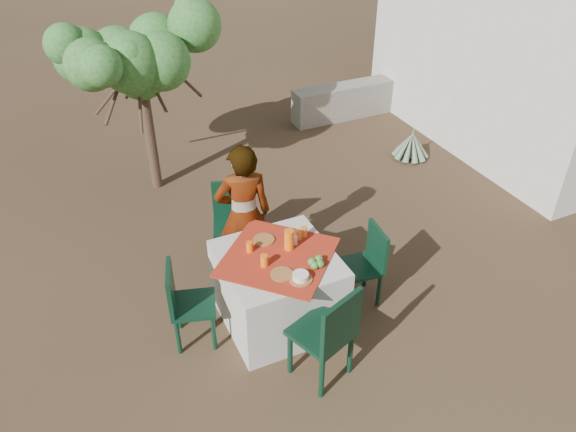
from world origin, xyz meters
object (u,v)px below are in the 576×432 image
object	(u,v)px
table	(278,288)
juice_pitcher	(289,240)
chair_near	(329,333)
guesthouse	(549,34)
chair_far	(232,217)
chair_left	(185,301)
person	(244,215)
agave	(411,146)
chair_right	(367,261)
shrub_tree	(144,64)

from	to	relation	value
table	juice_pitcher	size ratio (longest dim) A/B	6.51
chair_near	table	bearing A→B (deg)	-104.61
guesthouse	chair_far	bearing A→B (deg)	-168.85
juice_pitcher	chair_left	bearing A→B (deg)	178.39
table	chair_near	distance (m)	0.86
chair_near	chair_left	bearing A→B (deg)	-64.60
chair_left	person	distance (m)	1.08
chair_left	agave	bearing A→B (deg)	-45.84
chair_right	agave	bearing A→B (deg)	142.08
chair_near	juice_pitcher	world-z (taller)	chair_near
chair_far	shrub_tree	xyz separation A→B (m)	(-0.37, 1.85, 1.16)
person	agave	size ratio (longest dim) A/B	2.78
shrub_tree	chair_left	bearing A→B (deg)	-99.11
chair_near	guesthouse	xyz separation A→B (m)	(5.20, 3.04, 0.96)
agave	chair_right	bearing A→B (deg)	-133.61
table	chair_far	size ratio (longest dim) A/B	1.50
guesthouse	person	bearing A→B (deg)	-164.57
table	chair_right	distance (m)	0.91
shrub_tree	table	bearing A→B (deg)	-82.27
shrub_tree	agave	distance (m)	3.85
shrub_tree	juice_pitcher	world-z (taller)	shrub_tree
chair_left	chair_right	size ratio (longest dim) A/B	1.02
chair_right	agave	xyz separation A→B (m)	(2.16, 2.27, -0.27)
chair_far	chair_left	bearing A→B (deg)	-109.22
chair_near	chair_far	bearing A→B (deg)	-106.83
table	chair_far	bearing A→B (deg)	91.88
chair_near	chair_right	size ratio (longest dim) A/B	1.18
chair_near	chair_right	bearing A→B (deg)	-158.10
guesthouse	juice_pitcher	xyz separation A→B (m)	(-5.15, -2.13, -0.64)
chair_near	chair_left	size ratio (longest dim) A/B	1.15
person	chair_near	bearing A→B (deg)	104.94
guesthouse	chair_near	bearing A→B (deg)	-149.72
person	chair_far	bearing A→B (deg)	-81.64
agave	juice_pitcher	bearing A→B (deg)	-144.19
table	chair_right	world-z (taller)	chair_right
table	chair_near	xyz separation A→B (m)	(0.08, -0.84, 0.16)
juice_pitcher	shrub_tree	bearing A→B (deg)	100.58
table	chair_right	xyz separation A→B (m)	(0.91, -0.10, 0.08)
agave	chair_near	bearing A→B (deg)	-134.69
juice_pitcher	person	bearing A→B (deg)	106.16
shrub_tree	chair_near	bearing A→B (deg)	-82.71
chair_right	person	xyz separation A→B (m)	(-0.96, 0.82, 0.32)
table	guesthouse	world-z (taller)	guesthouse
chair_left	shrub_tree	xyz separation A→B (m)	(0.47, 2.91, 1.17)
person	juice_pitcher	size ratio (longest dim) A/B	7.78
chair_right	juice_pitcher	world-z (taller)	juice_pitcher
shrub_tree	juice_pitcher	distance (m)	3.09
chair_left	table	bearing A→B (deg)	-79.66
shrub_tree	juice_pitcher	size ratio (longest dim) A/B	10.43
person	juice_pitcher	bearing A→B (deg)	116.19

